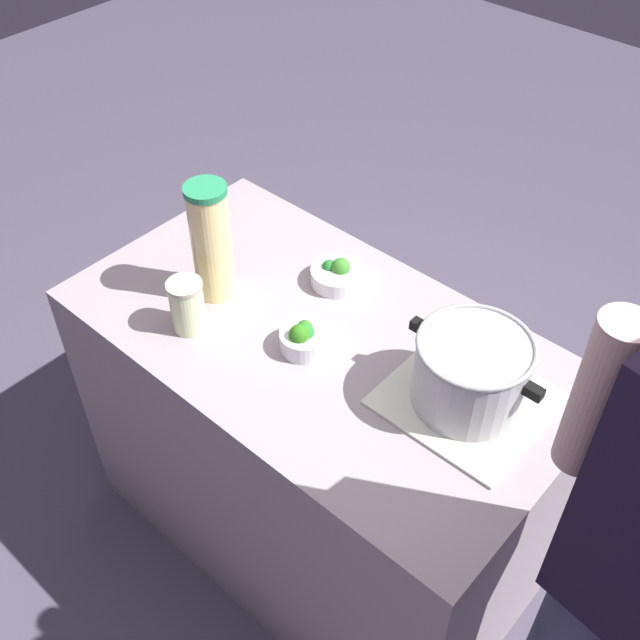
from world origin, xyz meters
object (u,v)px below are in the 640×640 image
mason_jar (187,306)px  broccoli_bowl_front (304,338)px  cooking_pot (472,371)px  broccoli_bowl_center (338,274)px  lemonade_pitcher (211,242)px

mason_jar → broccoli_bowl_front: bearing=27.0°
cooking_pot → broccoli_bowl_center: size_ratio=2.31×
lemonade_pitcher → mason_jar: 0.17m
broccoli_bowl_front → broccoli_bowl_center: broccoli_bowl_front is taller
lemonade_pitcher → mason_jar: lemonade_pitcher is taller
broccoli_bowl_front → broccoli_bowl_center: (-0.10, 0.23, -0.01)m
lemonade_pitcher → broccoli_bowl_center: bearing=48.8°
cooking_pot → broccoli_bowl_front: bearing=-162.4°
lemonade_pitcher → broccoli_bowl_center: lemonade_pitcher is taller
cooking_pot → broccoli_bowl_front: size_ratio=2.80×
mason_jar → lemonade_pitcher: bearing=109.8°
mason_jar → broccoli_bowl_front: 0.29m
mason_jar → broccoli_bowl_front: mason_jar is taller
lemonade_pitcher → broccoli_bowl_center: 0.34m
cooking_pot → lemonade_pitcher: lemonade_pitcher is taller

